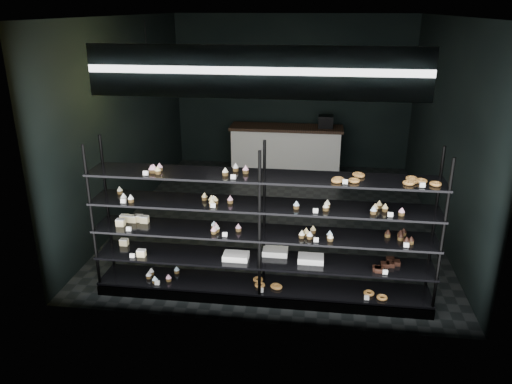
% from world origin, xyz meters
% --- Properties ---
extents(room, '(5.01, 6.01, 3.20)m').
position_xyz_m(room, '(0.00, 0.00, 1.60)').
color(room, black).
rests_on(room, ground).
extents(display_shelf, '(4.00, 0.50, 1.91)m').
position_xyz_m(display_shelf, '(-0.01, -2.45, 0.63)').
color(display_shelf, black).
rests_on(display_shelf, room).
extents(signage, '(3.30, 0.05, 0.50)m').
position_xyz_m(signage, '(0.00, -2.93, 2.75)').
color(signage, '#0D2245').
rests_on(signage, room).
extents(pendant_lamp, '(0.33, 0.33, 0.90)m').
position_xyz_m(pendant_lamp, '(-1.65, -1.23, 2.45)').
color(pendant_lamp, black).
rests_on(pendant_lamp, room).
extents(service_counter, '(2.34, 0.65, 1.23)m').
position_xyz_m(service_counter, '(-0.06, 2.50, 0.50)').
color(service_counter, silver).
rests_on(service_counter, room).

